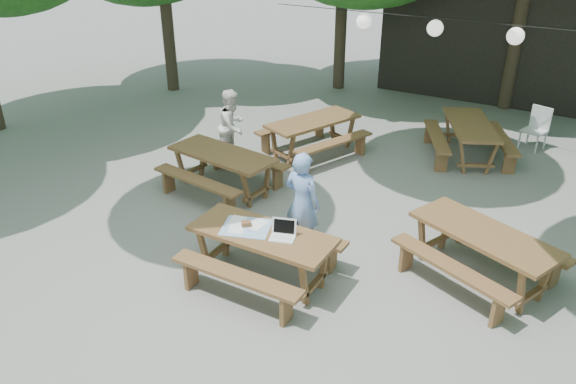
# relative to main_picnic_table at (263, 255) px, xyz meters

# --- Properties ---
(ground) EXTENTS (80.00, 80.00, 0.00)m
(ground) POSITION_rel_main_picnic_table_xyz_m (0.44, 0.43, -0.39)
(ground) COLOR slate
(ground) RESTS_ON ground
(pavilion) EXTENTS (6.00, 3.00, 2.80)m
(pavilion) POSITION_rel_main_picnic_table_xyz_m (0.94, 10.93, 1.01)
(pavilion) COLOR black
(pavilion) RESTS_ON ground
(main_picnic_table) EXTENTS (2.00, 1.58, 0.75)m
(main_picnic_table) POSITION_rel_main_picnic_table_xyz_m (0.00, 0.00, 0.00)
(main_picnic_table) COLOR brown
(main_picnic_table) RESTS_ON ground
(picnic_table_nw) EXTENTS (2.09, 1.81, 0.75)m
(picnic_table_nw) POSITION_rel_main_picnic_table_xyz_m (-2.08, 1.96, 0.00)
(picnic_table_nw) COLOR brown
(picnic_table_nw) RESTS_ON ground
(picnic_table_ne) EXTENTS (2.36, 2.19, 0.75)m
(picnic_table_ne) POSITION_rel_main_picnic_table_xyz_m (2.61, 1.51, 0.00)
(picnic_table_ne) COLOR brown
(picnic_table_ne) RESTS_ON ground
(picnic_table_far_w) EXTENTS (2.18, 2.35, 0.75)m
(picnic_table_far_w) POSITION_rel_main_picnic_table_xyz_m (-1.47, 4.30, 0.00)
(picnic_table_far_w) COLOR brown
(picnic_table_far_w) RESTS_ON ground
(picnic_table_far_e) EXTENTS (2.24, 2.39, 0.75)m
(picnic_table_far_e) POSITION_rel_main_picnic_table_xyz_m (1.41, 5.70, 0.00)
(picnic_table_far_e) COLOR brown
(picnic_table_far_e) RESTS_ON ground
(woman) EXTENTS (0.61, 0.43, 1.60)m
(woman) POSITION_rel_main_picnic_table_xyz_m (0.12, 0.92, 0.41)
(woman) COLOR #7B9FE1
(woman) RESTS_ON ground
(second_person) EXTENTS (0.60, 0.75, 1.49)m
(second_person) POSITION_rel_main_picnic_table_xyz_m (-2.69, 3.16, 0.36)
(second_person) COLOR white
(second_person) RESTS_ON ground
(plastic_chair) EXTENTS (0.55, 0.55, 0.90)m
(plastic_chair) POSITION_rel_main_picnic_table_xyz_m (2.50, 6.90, -0.13)
(plastic_chair) COLOR silver
(plastic_chair) RESTS_ON ground
(laptop) EXTENTS (0.39, 0.35, 0.24)m
(laptop) POSITION_rel_main_picnic_table_xyz_m (0.30, 0.04, 0.42)
(laptop) COLOR white
(laptop) RESTS_ON main_picnic_table
(tabletop_clutter) EXTENTS (0.79, 0.73, 0.08)m
(tabletop_clutter) POSITION_rel_main_picnic_table_xyz_m (-0.27, 0.01, 0.37)
(tabletop_clutter) COLOR #397CC3
(tabletop_clutter) RESTS_ON main_picnic_table
(paper_lanterns) EXTENTS (9.00, 0.34, 0.38)m
(paper_lanterns) POSITION_rel_main_picnic_table_xyz_m (0.26, 6.43, 2.02)
(paper_lanterns) COLOR black
(paper_lanterns) RESTS_ON ground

